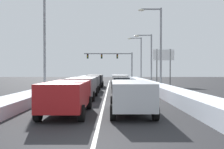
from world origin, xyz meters
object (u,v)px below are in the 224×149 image
at_px(suv_silver_right_lane_nearest, 131,94).
at_px(suv_white_right_lane_fourth, 120,80).
at_px(roadside_sign_right, 164,59).
at_px(street_lamp_right_far, 139,56).
at_px(suv_charcoal_center_lane_third, 90,82).
at_px(suv_black_center_lane_fourth, 95,80).
at_px(suv_red_center_lane_nearest, 67,95).
at_px(suv_gray_center_lane_second, 83,86).
at_px(street_lamp_right_near, 158,42).
at_px(street_lamp_left_mid, 48,36).
at_px(sedan_maroon_right_lane_second, 126,89).
at_px(traffic_light_gantry, 115,59).
at_px(sedan_tan_right_lane_third, 121,85).
at_px(street_lamp_right_mid, 149,55).

height_order(suv_silver_right_lane_nearest, suv_white_right_lane_fourth, same).
bearing_deg(roadside_sign_right, street_lamp_right_far, 105.61).
xyz_separation_m(suv_silver_right_lane_nearest, suv_white_right_lane_fourth, (0.02, 18.47, 0.00)).
distance_m(suv_charcoal_center_lane_third, suv_black_center_lane_fourth, 7.16).
bearing_deg(suv_red_center_lane_nearest, roadside_sign_right, 66.73).
bearing_deg(suv_gray_center_lane_second, suv_charcoal_center_lane_third, 90.52).
distance_m(suv_charcoal_center_lane_third, street_lamp_right_near, 8.84).
xyz_separation_m(suv_gray_center_lane_second, street_lamp_left_mid, (-3.75, 3.70, 4.52)).
height_order(street_lamp_right_far, street_lamp_left_mid, street_lamp_left_mid).
bearing_deg(suv_white_right_lane_fourth, street_lamp_right_near, -46.62).
xyz_separation_m(suv_white_right_lane_fourth, street_lamp_left_mid, (-7.11, -8.25, 4.52)).
relative_size(sedan_maroon_right_lane_second, roadside_sign_right, 0.82).
distance_m(suv_red_center_lane_nearest, roadside_sign_right, 25.52).
relative_size(suv_red_center_lane_nearest, suv_charcoal_center_lane_third, 1.00).
xyz_separation_m(traffic_light_gantry, roadside_sign_right, (7.10, -15.99, -0.71)).
height_order(suv_silver_right_lane_nearest, street_lamp_right_near, street_lamp_right_near).
distance_m(suv_red_center_lane_nearest, suv_black_center_lane_fourth, 20.22).
distance_m(sedan_maroon_right_lane_second, suv_white_right_lane_fourth, 11.89).
distance_m(sedan_tan_right_lane_third, suv_white_right_lane_fourth, 5.90).
xyz_separation_m(street_lamp_right_near, street_lamp_right_far, (0.03, 18.14, -0.37)).
distance_m(suv_black_center_lane_fourth, street_lamp_left_mid, 11.40).
distance_m(suv_white_right_lane_fourth, suv_red_center_lane_nearest, 19.00).
bearing_deg(roadside_sign_right, suv_black_center_lane_fourth, -163.00).
bearing_deg(street_lamp_right_far, suv_charcoal_center_lane_third, -111.27).
height_order(suv_white_right_lane_fourth, roadside_sign_right, roadside_sign_right).
relative_size(suv_white_right_lane_fourth, suv_gray_center_lane_second, 1.00).
distance_m(suv_gray_center_lane_second, roadside_sign_right, 19.59).
relative_size(suv_white_right_lane_fourth, street_lamp_right_mid, 0.64).
height_order(suv_black_center_lane_fourth, street_lamp_right_far, street_lamp_right_far).
bearing_deg(street_lamp_right_far, suv_white_right_lane_fourth, -106.76).
bearing_deg(roadside_sign_right, suv_red_center_lane_nearest, -113.27).
xyz_separation_m(suv_charcoal_center_lane_third, suv_black_center_lane_fourth, (0.10, 7.16, 0.00)).
bearing_deg(suv_charcoal_center_lane_third, street_lamp_right_near, 9.73).
bearing_deg(roadside_sign_right, street_lamp_right_near, -106.20).
distance_m(suv_white_right_lane_fourth, suv_black_center_lane_fourth, 3.64).
xyz_separation_m(suv_white_right_lane_fourth, street_lamp_right_near, (4.12, -4.36, 4.43)).
distance_m(suv_red_center_lane_nearest, street_lamp_right_near, 16.75).
xyz_separation_m(sedan_tan_right_lane_third, street_lamp_right_far, (4.19, 19.67, 4.31)).
relative_size(suv_red_center_lane_nearest, street_lamp_right_mid, 0.64).
bearing_deg(street_lamp_left_mid, suv_white_right_lane_fourth, 49.23).
xyz_separation_m(suv_silver_right_lane_nearest, street_lamp_left_mid, (-7.09, 10.22, 4.52)).
bearing_deg(sedan_tan_right_lane_third, street_lamp_left_mid, -161.61).
bearing_deg(street_lamp_right_mid, street_lamp_right_far, 92.43).
height_order(suv_silver_right_lane_nearest, traffic_light_gantry, traffic_light_gantry).
distance_m(suv_charcoal_center_lane_third, street_lamp_left_mid, 6.39).
height_order(suv_charcoal_center_lane_third, traffic_light_gantry, traffic_light_gantry).
height_order(traffic_light_gantry, street_lamp_right_mid, street_lamp_right_mid).
bearing_deg(suv_white_right_lane_fourth, suv_gray_center_lane_second, -105.69).
height_order(street_lamp_right_far, roadside_sign_right, street_lamp_right_far).
relative_size(suv_silver_right_lane_nearest, sedan_maroon_right_lane_second, 1.09).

